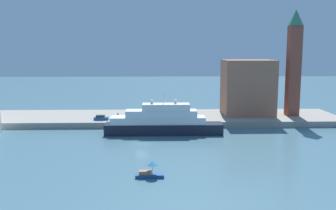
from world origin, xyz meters
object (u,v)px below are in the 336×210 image
(parked_car, at_px, (101,118))
(person_figure, at_px, (118,116))
(small_motorboat, at_px, (150,171))
(bell_tower, at_px, (294,59))
(mooring_bollard, at_px, (153,120))
(large_yacht, at_px, (162,122))
(harbor_building, at_px, (248,87))

(parked_car, distance_m, person_figure, 4.54)
(small_motorboat, bearing_deg, bell_tower, 50.30)
(bell_tower, xyz_separation_m, mooring_bollard, (-39.68, -8.45, -15.64))
(mooring_bollard, bearing_deg, bell_tower, 12.02)
(large_yacht, xyz_separation_m, small_motorboat, (-2.39, -31.65, -1.92))
(bell_tower, bearing_deg, small_motorboat, -129.70)
(large_yacht, distance_m, mooring_bollard, 8.26)
(large_yacht, distance_m, parked_car, 19.23)
(mooring_bollard, bearing_deg, large_yacht, -74.31)
(parked_car, bearing_deg, harbor_building, 10.53)
(harbor_building, xyz_separation_m, person_figure, (-36.76, -6.70, -7.06))
(small_motorboat, xyz_separation_m, bell_tower, (39.85, 48.00, 16.61))
(small_motorboat, height_order, harbor_building, harbor_building)
(bell_tower, height_order, mooring_bollard, bell_tower)
(large_yacht, relative_size, bell_tower, 0.96)
(large_yacht, height_order, bell_tower, bell_tower)
(parked_car, bearing_deg, mooring_bollard, -9.45)
(small_motorboat, bearing_deg, person_figure, 102.42)
(harbor_building, distance_m, parked_car, 42.54)
(large_yacht, height_order, parked_car, large_yacht)
(harbor_building, bearing_deg, parked_car, -169.47)
(parked_car, height_order, person_figure, person_figure)
(large_yacht, bearing_deg, bell_tower, 23.58)
(small_motorboat, bearing_deg, parked_car, 108.32)
(bell_tower, distance_m, person_figure, 51.83)
(person_figure, xyz_separation_m, mooring_bollard, (9.61, -3.29, -0.45))
(small_motorboat, height_order, person_figure, person_figure)
(person_figure, bearing_deg, parked_car, -167.88)
(harbor_building, bearing_deg, small_motorboat, -118.88)
(person_figure, relative_size, mooring_bollard, 2.37)
(small_motorboat, height_order, bell_tower, bell_tower)
(harbor_building, distance_m, mooring_bollard, 29.90)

